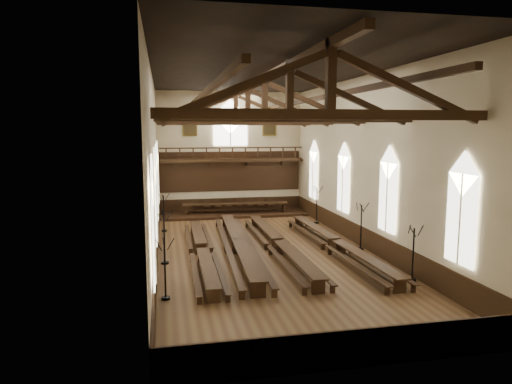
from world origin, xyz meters
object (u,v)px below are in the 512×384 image
candelabrum_left_mid (165,248)px  candelabrum_right_near (413,264)px  refectory_row_b (239,242)px  refectory_row_d (337,242)px  candelabrum_left_far (164,220)px  refectory_row_c (279,243)px  candelabrum_right_far (317,212)px  candelabrum_right_mid (361,236)px  refectory_row_a (202,249)px  dais (236,214)px  candelabrum_left_near (165,281)px  high_table (236,205)px

candelabrum_left_mid → candelabrum_right_near: 12.20m
refectory_row_b → refectory_row_d: 5.56m
candelabrum_left_far → refectory_row_c: bearing=-46.4°
refectory_row_b → refectory_row_c: bearing=-8.6°
candelabrum_left_mid → refectory_row_b: bearing=18.9°
candelabrum_right_far → candelabrum_right_mid: bearing=-90.0°
refectory_row_a → candelabrum_left_far: 7.31m
refectory_row_a → candelabrum_right_mid: size_ratio=4.99×
candelabrum_left_mid → candelabrum_left_far: bearing=90.0°
candelabrum_right_mid → refectory_row_c: bearing=173.8°
dais → candelabrum_right_mid: size_ratio=4.10×
refectory_row_c → candelabrum_right_near: candelabrum_right_near is taller
candelabrum_left_mid → candelabrum_right_near: candelabrum_left_mid is taller
candelabrum_left_near → candelabrum_right_mid: bearing=26.9°
refectory_row_d → high_table: high_table is taller
refectory_row_c → candelabrum_right_near: bearing=-52.3°
high_table → candelabrum_left_mid: bearing=-114.4°
candelabrum_right_near → candelabrum_right_mid: candelabrum_right_mid is taller
refectory_row_b → candelabrum_right_near: 9.52m
refectory_row_b → candelabrum_right_near: size_ratio=5.75×
refectory_row_d → candelabrum_right_far: 8.00m
high_table → candelabrum_right_mid: (5.39, -12.07, -0.03)m
candelabrum_right_far → candelabrum_left_mid: bearing=-143.3°
candelabrum_right_near → candelabrum_right_far: 13.33m
refectory_row_a → candelabrum_left_near: size_ratio=5.37×
candelabrum_left_far → candelabrum_right_near: (11.10, -12.79, -0.00)m
refectory_row_a → refectory_row_d: size_ratio=0.97×
high_table → candelabrum_right_mid: candelabrum_right_mid is taller
candelabrum_right_near → candelabrum_right_far: (-0.00, 13.33, 0.06)m
candelabrum_left_mid → candelabrum_right_mid: 11.11m
dais → high_table: bearing=86.4°
candelabrum_left_mid → candelabrum_right_mid: (11.10, 0.55, -0.01)m
refectory_row_c → dais: size_ratio=1.26×
candelabrum_left_far → candelabrum_left_mid: bearing=-90.0°
refectory_row_a → candelabrum_right_near: (9.12, -5.76, 0.29)m
refectory_row_b → candelabrum_right_far: candelabrum_right_far is taller
candelabrum_left_far → candelabrum_right_mid: bearing=-33.0°
candelabrum_left_mid → candelabrum_left_far: candelabrum_left_mid is taller
refectory_row_a → candelabrum_right_far: 11.86m
refectory_row_c → refectory_row_a: bearing=-175.4°
refectory_row_d → candelabrum_left_near: bearing=-150.0°
refectory_row_c → dais: (-0.66, 11.56, -0.44)m
high_table → candelabrum_right_far: size_ratio=3.05×
dais → candelabrum_right_near: (5.39, -17.67, 0.70)m
candelabrum_right_near → candelabrum_left_mid: bearing=155.5°
refectory_row_a → candelabrum_right_mid: 9.12m
refectory_row_b → candelabrum_left_far: (-4.11, 6.34, 0.20)m
high_table → candelabrum_left_mid: size_ratio=3.03×
candelabrum_left_mid → candelabrum_right_mid: size_ratio=1.02×
refectory_row_b → candelabrum_left_far: candelabrum_left_far is taller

